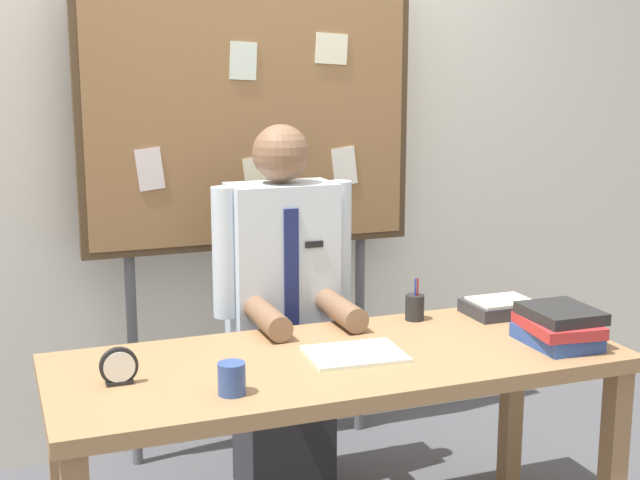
% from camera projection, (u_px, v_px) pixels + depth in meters
% --- Properties ---
extents(back_wall, '(6.40, 0.08, 2.70)m').
position_uv_depth(back_wall, '(238.00, 140.00, 3.83)').
color(back_wall, silver).
rests_on(back_wall, ground_plane).
extents(desk, '(1.86, 0.74, 0.75)m').
position_uv_depth(desk, '(339.00, 381.00, 2.87)').
color(desk, '#9E754C').
rests_on(desk, ground_plane).
extents(person, '(0.55, 0.56, 1.46)m').
position_uv_depth(person, '(283.00, 326.00, 3.40)').
color(person, '#2D2D33').
rests_on(person, ground_plane).
extents(bulletin_board, '(1.41, 0.09, 2.04)m').
position_uv_depth(bulletin_board, '(250.00, 119.00, 3.62)').
color(bulletin_board, '#4C3823').
rests_on(bulletin_board, ground_plane).
extents(book_stack, '(0.25, 0.30, 0.13)m').
position_uv_depth(book_stack, '(558.00, 326.00, 2.96)').
color(book_stack, '#2D4C99').
rests_on(book_stack, desk).
extents(open_notebook, '(0.32, 0.26, 0.01)m').
position_uv_depth(open_notebook, '(355.00, 354.00, 2.85)').
color(open_notebook, silver).
rests_on(open_notebook, desk).
extents(desk_clock, '(0.11, 0.04, 0.11)m').
position_uv_depth(desk_clock, '(119.00, 368.00, 2.59)').
color(desk_clock, black).
rests_on(desk_clock, desk).
extents(coffee_mug, '(0.08, 0.08, 0.09)m').
position_uv_depth(coffee_mug, '(232.00, 379.00, 2.52)').
color(coffee_mug, '#334C8C').
rests_on(coffee_mug, desk).
extents(pen_holder, '(0.07, 0.07, 0.16)m').
position_uv_depth(pen_holder, '(415.00, 307.00, 3.25)').
color(pen_holder, '#262626').
rests_on(pen_holder, desk).
extents(paper_tray, '(0.26, 0.20, 0.06)m').
position_uv_depth(paper_tray, '(501.00, 307.00, 3.32)').
color(paper_tray, '#333338').
rests_on(paper_tray, desk).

